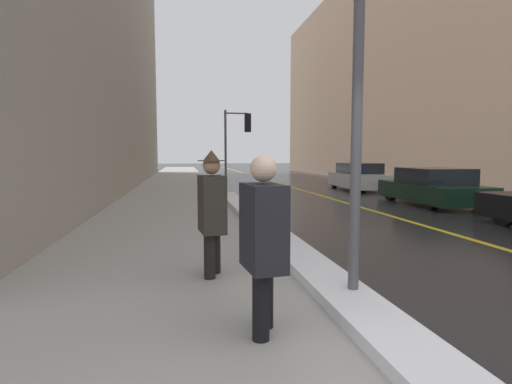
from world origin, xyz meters
name	(u,v)px	position (x,y,z in m)	size (l,w,h in m)	color
sidewalk_slab	(174,194)	(-2.00, 15.00, 0.01)	(4.00, 80.00, 0.01)	#9E9B93
road_centre_stripe	(307,192)	(4.00, 15.00, 0.00)	(0.16, 80.00, 0.00)	gold
snow_bank_curb	(263,225)	(0.19, 6.32, 0.07)	(0.62, 15.21, 0.14)	white
building_facade_right	(407,71)	(13.00, 22.00, 7.16)	(6.00, 36.00, 14.32)	#846B56
lamp_post	(358,53)	(0.30, 1.66, 2.76)	(0.28, 0.28, 4.57)	#515156
traffic_light_near	(239,132)	(1.15, 17.02, 2.78)	(1.31, 0.32, 3.85)	#515156
pedestrian_nearside	(263,237)	(-0.88, 1.00, 0.92)	(0.37, 0.57, 1.66)	black
pedestrian_in_fedora	(212,208)	(-1.21, 2.88, 0.95)	(0.37, 0.56, 1.73)	black
parked_car_dark_green	(432,187)	(6.72, 9.67, 0.58)	(2.05, 4.34, 1.23)	black
parked_car_white	(358,177)	(6.74, 15.54, 0.61)	(2.04, 4.28, 1.29)	silver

